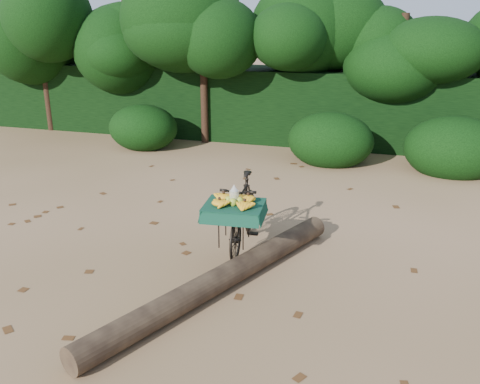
% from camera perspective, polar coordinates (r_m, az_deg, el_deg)
% --- Properties ---
extents(ground, '(80.00, 80.00, 0.00)m').
position_cam_1_polar(ground, '(7.75, -5.43, -4.14)').
color(ground, tan).
rests_on(ground, ground).
extents(vendor_bicycle, '(0.79, 1.80, 1.02)m').
position_cam_1_polar(vendor_bicycle, '(6.93, 0.31, -2.29)').
color(vendor_bicycle, black).
rests_on(vendor_bicycle, ground).
extents(fallen_log, '(1.88, 3.84, 0.29)m').
position_cam_1_polar(fallen_log, '(6.04, -1.98, -9.60)').
color(fallen_log, brown).
rests_on(fallen_log, ground).
extents(hedge_backdrop, '(26.00, 1.80, 1.80)m').
position_cam_1_polar(hedge_backdrop, '(13.33, 4.87, 9.78)').
color(hedge_backdrop, black).
rests_on(hedge_backdrop, ground).
extents(tree_row, '(14.50, 2.00, 4.00)m').
position_cam_1_polar(tree_row, '(12.58, 1.22, 14.33)').
color(tree_row, black).
rests_on(tree_row, ground).
extents(bush_clumps, '(8.80, 1.70, 0.90)m').
position_cam_1_polar(bush_clumps, '(11.39, 5.10, 5.86)').
color(bush_clumps, black).
rests_on(bush_clumps, ground).
extents(leaf_litter, '(7.00, 7.30, 0.01)m').
position_cam_1_polar(leaf_litter, '(8.30, -3.74, -2.43)').
color(leaf_litter, '#523015').
rests_on(leaf_litter, ground).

